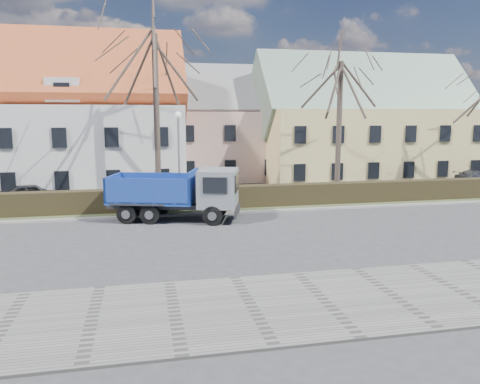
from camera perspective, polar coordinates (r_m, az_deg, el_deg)
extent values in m
plane|color=#38383A|center=(21.91, -3.72, -5.31)|extent=(120.00, 120.00, 0.00)
cube|color=slate|center=(13.97, 1.43, -13.87)|extent=(80.00, 5.00, 0.08)
cube|color=gray|center=(26.33, -5.15, -2.69)|extent=(80.00, 0.30, 0.12)
cube|color=#3C4627|center=(27.89, -5.54, -2.03)|extent=(80.00, 3.00, 0.10)
cube|color=black|center=(27.58, -5.51, -0.89)|extent=(60.00, 0.90, 1.30)
imported|color=black|center=(32.40, -24.00, -0.17)|extent=(3.98, 2.48, 1.26)
imported|color=#2D2D34|center=(42.00, 26.91, 1.59)|extent=(4.42, 2.72, 1.20)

